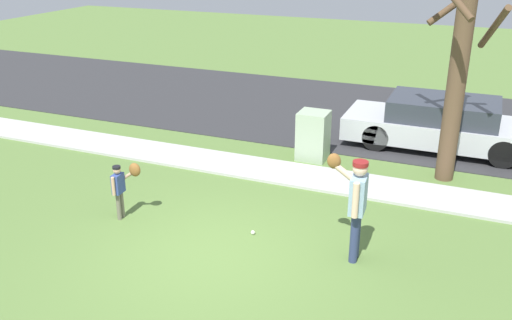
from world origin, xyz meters
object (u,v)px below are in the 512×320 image
utility_cabinet (313,136)px  parked_sedan_silver (442,124)px  person_child (123,183)px  baseball (253,232)px  street_tree_near (460,57)px  person_adult (355,199)px

utility_cabinet → parked_sedan_silver: bearing=35.1°
person_child → parked_sedan_silver: bearing=47.0°
baseball → parked_sedan_silver: size_ratio=0.02×
person_child → parked_sedan_silver: size_ratio=0.23×
street_tree_near → parked_sedan_silver: size_ratio=1.08×
parked_sedan_silver → baseball: bearing=65.8°
utility_cabinet → parked_sedan_silver: parked_sedan_silver is taller
baseball → street_tree_near: bearing=53.1°
person_adult → baseball: (-1.78, 0.10, -1.03)m
parked_sedan_silver → person_child: bearing=50.4°
person_adult → person_child: (-4.21, -0.23, -0.36)m
person_adult → utility_cabinet: size_ratio=1.50×
person_adult → person_child: bearing=-0.3°
person_child → baseball: (2.43, 0.33, -0.67)m
person_adult → person_child: person_adult is taller
parked_sedan_silver → utility_cabinet: bearing=35.1°
person_child → baseball: size_ratio=14.59×
person_adult → baseball: bearing=-6.5°
person_adult → parked_sedan_silver: (0.80, 5.82, -0.45)m
baseball → street_tree_near: street_tree_near is taller
utility_cabinet → person_child: bearing=-119.2°
street_tree_near → parked_sedan_silver: 2.79m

